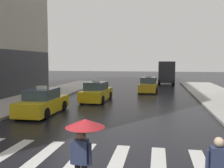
# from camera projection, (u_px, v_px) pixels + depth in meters

# --- Properties ---
(crosswalk_markings) EXTENTS (11.30, 2.80, 0.01)m
(crosswalk_markings) POSITION_uv_depth(u_px,v_px,m) (80.00, 156.00, 8.75)
(crosswalk_markings) COLOR silver
(crosswalk_markings) RESTS_ON ground
(taxi_lead) EXTENTS (1.94, 4.54, 1.80)m
(taxi_lead) POSITION_uv_depth(u_px,v_px,m) (43.00, 103.00, 15.82)
(taxi_lead) COLOR yellow
(taxi_lead) RESTS_ON ground
(taxi_second) EXTENTS (2.05, 4.60, 1.80)m
(taxi_second) POSITION_uv_depth(u_px,v_px,m) (96.00, 92.00, 21.11)
(taxi_second) COLOR yellow
(taxi_second) RESTS_ON ground
(taxi_third) EXTENTS (2.10, 4.62, 1.80)m
(taxi_third) POSITION_uv_depth(u_px,v_px,m) (149.00, 85.00, 27.38)
(taxi_third) COLOR gold
(taxi_third) RESTS_ON ground
(box_truck) EXTENTS (2.36, 7.57, 3.35)m
(box_truck) POSITION_uv_depth(u_px,v_px,m) (166.00, 72.00, 36.67)
(box_truck) COLOR #2D2D2D
(box_truck) RESTS_ON ground
(pedestrian_with_umbrella) EXTENTS (0.96, 0.96, 1.94)m
(pedestrian_with_umbrella) POSITION_uv_depth(u_px,v_px,m) (84.00, 136.00, 6.05)
(pedestrian_with_umbrella) COLOR black
(pedestrian_with_umbrella) RESTS_ON ground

